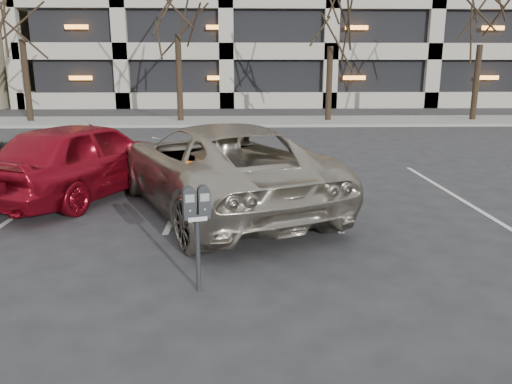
{
  "coord_description": "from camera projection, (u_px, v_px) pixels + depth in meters",
  "views": [
    {
      "loc": [
        -0.21,
        -7.79,
        2.58
      ],
      "look_at": [
        0.01,
        -1.15,
        0.9
      ],
      "focal_mm": 35.0,
      "sensor_mm": 36.0,
      "label": 1
    }
  ],
  "objects": [
    {
      "name": "ground",
      "position": [
        253.0,
        228.0,
        8.19
      ],
      "size": [
        140.0,
        140.0,
        0.0
      ],
      "primitive_type": "plane",
      "color": "#28282B",
      "rests_on": "ground"
    },
    {
      "name": "sidewalk",
      "position": [
        244.0,
        121.0,
        23.68
      ],
      "size": [
        80.0,
        4.0,
        0.12
      ],
      "primitive_type": "cube",
      "color": "gray",
      "rests_on": "ground"
    },
    {
      "name": "stall_lines",
      "position": [
        183.0,
        194.0,
        10.37
      ],
      "size": [
        16.9,
        5.2,
        0.0
      ],
      "color": "silver",
      "rests_on": "ground"
    },
    {
      "name": "parking_meter",
      "position": [
        197.0,
        213.0,
        5.68
      ],
      "size": [
        0.34,
        0.2,
        1.25
      ],
      "rotation": [
        0.0,
        0.0,
        0.28
      ],
      "color": "black",
      "rests_on": "ground"
    },
    {
      "name": "suv_silver",
      "position": [
        218.0,
        166.0,
        9.15
      ],
      "size": [
        4.74,
        6.35,
        1.61
      ],
      "rotation": [
        0.0,
        0.0,
        3.55
      ],
      "color": "#B3A998",
      "rests_on": "ground"
    },
    {
      "name": "car_red",
      "position": [
        85.0,
        158.0,
        10.08
      ],
      "size": [
        3.6,
        4.95,
        1.57
      ],
      "primitive_type": "imported",
      "rotation": [
        0.0,
        0.0,
        2.71
      ],
      "color": "maroon",
      "rests_on": "ground"
    }
  ]
}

